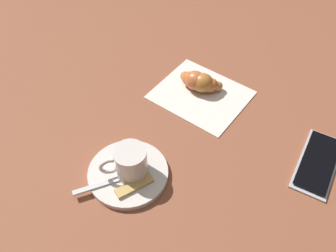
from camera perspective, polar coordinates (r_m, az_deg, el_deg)
The scene contains 8 objects.
ground_plane at distance 0.73m, azimuth 0.26°, elevation -0.74°, with size 1.80×1.80×0.00m, color brown.
saucer at distance 0.67m, azimuth -6.20°, elevation -7.31°, with size 0.14×0.14×0.01m, color silver.
espresso_cup at distance 0.64m, azimuth -5.96°, elevation -5.56°, with size 0.08×0.06×0.06m.
teaspoon at distance 0.65m, azimuth -6.83°, elevation -7.83°, with size 0.13×0.06×0.01m.
sugar_packet at distance 0.64m, azimuth -5.24°, elevation -9.20°, with size 0.07×0.02×0.01m, color tan.
napkin at distance 0.80m, azimuth 5.12°, elevation 4.89°, with size 0.16×0.19×0.00m, color silver.
croissant at distance 0.80m, azimuth 4.89°, elevation 6.86°, with size 0.07×0.10×0.04m.
cell_phone at distance 0.73m, azimuth 22.23°, elevation -5.27°, with size 0.16×0.11×0.01m.
Camera 1 is at (0.31, 0.36, 0.56)m, focal length 39.30 mm.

